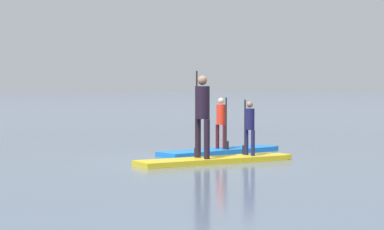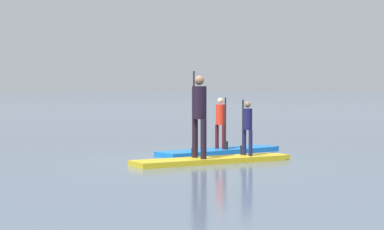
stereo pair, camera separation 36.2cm
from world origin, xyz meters
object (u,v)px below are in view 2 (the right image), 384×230
object	(u,v)px
paddler_child_solo	(221,120)
paddler_child_front	(247,125)
paddleboard_far	(213,160)
paddler_adult	(199,111)
paddleboard_near	(220,151)

from	to	relation	value
paddler_child_solo	paddler_child_front	xyz separation A→B (m)	(-0.36, -1.46, -0.03)
paddleboard_far	paddler_child_front	distance (m)	1.00
paddler_child_solo	paddler_adult	size ratio (longest dim) A/B	0.68
paddleboard_near	paddler_child_solo	world-z (taller)	paddler_child_solo
paddleboard_far	paddler_child_front	size ratio (longest dim) A/B	3.02
paddler_adult	paddler_child_solo	bearing A→B (deg)	44.51
paddler_child_solo	paddleboard_far	world-z (taller)	paddler_child_solo
paddleboard_near	paddler_child_front	size ratio (longest dim) A/B	2.84
paddleboard_near	paddler_adult	size ratio (longest dim) A/B	1.88
paddleboard_near	paddler_child_front	xyz separation A→B (m)	(-0.36, -1.47, 0.64)
paddleboard_near	paddler_child_front	world-z (taller)	paddler_child_front
paddleboard_near	paddler_child_solo	size ratio (longest dim) A/B	2.78
paddler_child_solo	paddleboard_far	distance (m)	1.95
paddler_adult	paddler_child_front	xyz separation A→B (m)	(1.08, -0.04, -0.30)
paddler_adult	paddleboard_far	bearing A→B (deg)	-3.90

